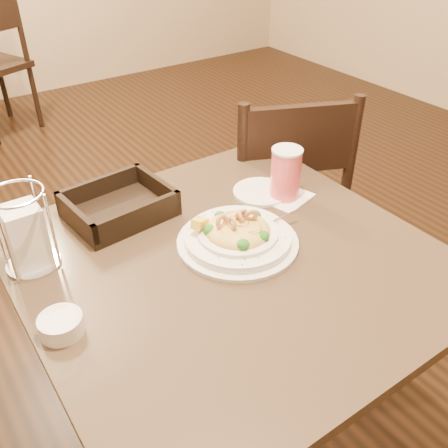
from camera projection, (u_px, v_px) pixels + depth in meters
ground at (228, 444)px, 1.57m from camera, size 7.00×7.00×0.00m
main_table at (228, 329)px, 1.28m from camera, size 0.90×0.90×0.75m
dining_chair_near at (281, 201)px, 1.82m from camera, size 0.55×0.55×0.93m
pasta_bowl at (238, 235)px, 1.17m from camera, size 0.32×0.29×0.09m
drink_glass at (286, 174)px, 1.32m from camera, size 0.15×0.15×0.14m
bread_basket at (119, 207)px, 1.27m from camera, size 0.26×0.22×0.07m
napkin_caddy at (26, 235)px, 1.07m from camera, size 0.12×0.12×0.19m
side_plate at (261, 192)px, 1.37m from camera, size 0.20×0.20×0.01m
butter_ramekin at (61, 325)px, 0.94m from camera, size 0.09×0.09×0.04m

